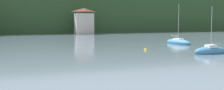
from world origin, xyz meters
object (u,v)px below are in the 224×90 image
Objects in this scene: mooring_buoy_near at (146,50)px; sailboat_far_6 at (178,42)px; sailboat_mid_3 at (211,51)px; shore_building_westcentral at (84,22)px.

sailboat_far_6 is at bearing 33.94° from mooring_buoy_near.
mooring_buoy_near is at bearing -48.12° from sailboat_mid_3.
sailboat_mid_3 is at bearing -51.49° from mooring_buoy_near.
sailboat_mid_3 is 13.35× the size of mooring_buoy_near.
shore_building_westcentral is at bearing -86.65° from sailboat_mid_3.
shore_building_westcentral is 61.62m from sailboat_mid_3.
shore_building_westcentral is at bearing -178.16° from sailboat_far_6.
shore_building_westcentral is 46.90m from sailboat_far_6.
shore_building_westcentral reaches higher than sailboat_far_6.
sailboat_mid_3 is at bearing -25.17° from sailboat_far_6.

